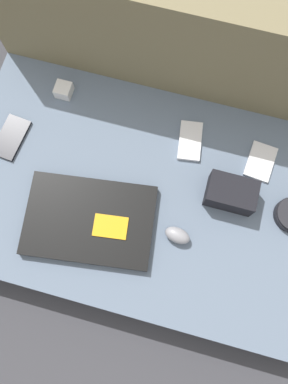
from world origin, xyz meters
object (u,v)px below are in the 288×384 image
object	(u,v)px
computer_mouse	(177,235)
phone_black	(261,162)
charger_brick	(64,90)
phone_silver	(11,137)
laptop	(90,220)
phone_small	(190,141)
camera_pouch	(231,193)

from	to	relation	value
computer_mouse	phone_black	distance (m)	0.32
phone_black	charger_brick	world-z (taller)	charger_brick
phone_silver	laptop	bearing A→B (deg)	-24.52
phone_black	phone_small	xyz separation A→B (m)	(-0.21, 0.01, 0.00)
charger_brick	phone_silver	bearing A→B (deg)	-120.33
phone_black	phone_silver	bearing A→B (deg)	-165.10
laptop	camera_pouch	bearing A→B (deg)	17.95
computer_mouse	camera_pouch	world-z (taller)	camera_pouch
camera_pouch	charger_brick	xyz separation A→B (m)	(-0.54, 0.18, -0.02)
laptop	phone_black	size ratio (longest dim) A/B	3.24
laptop	phone_small	size ratio (longest dim) A/B	2.96
phone_small	camera_pouch	bearing A→B (deg)	-51.02
phone_small	laptop	bearing A→B (deg)	-133.06
phone_black	charger_brick	xyz separation A→B (m)	(-0.60, 0.06, 0.01)
phone_silver	phone_small	bearing A→B (deg)	20.05
phone_silver	phone_black	bearing A→B (deg)	15.41
charger_brick	computer_mouse	bearing A→B (deg)	-37.67
phone_small	camera_pouch	size ratio (longest dim) A/B	0.96
charger_brick	phone_small	bearing A→B (deg)	-7.65
phone_black	camera_pouch	distance (m)	0.14
laptop	phone_black	world-z (taller)	laptop
phone_black	camera_pouch	bearing A→B (deg)	-113.18
phone_silver	camera_pouch	world-z (taller)	camera_pouch
computer_mouse	camera_pouch	bearing A→B (deg)	62.03
camera_pouch	charger_brick	size ratio (longest dim) A/B	2.81
laptop	phone_silver	distance (m)	0.34
computer_mouse	phone_silver	distance (m)	0.55
phone_black	phone_small	size ratio (longest dim) A/B	0.91
laptop	camera_pouch	distance (m)	0.39
computer_mouse	phone_black	bearing A→B (deg)	65.75
charger_brick	phone_black	bearing A→B (deg)	-5.82
laptop	phone_black	distance (m)	0.51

